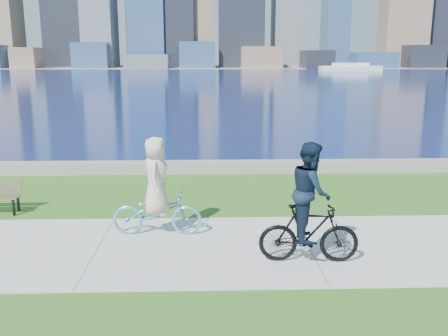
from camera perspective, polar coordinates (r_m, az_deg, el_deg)
The scene contains 8 objects.
ground at distance 9.82m, azimuth -14.26°, elevation -9.02°, with size 320.00×320.00×0.00m, color #295A17.
concrete_path at distance 9.82m, azimuth -14.26°, elevation -8.97°, with size 80.00×3.50×0.02m, color #ACADA8.
seawall at distance 15.62m, azimuth -9.54°, elevation 0.06°, with size 90.00×0.50×0.35m, color gray.
bay_water at distance 81.00m, azimuth -3.40°, elevation 10.34°, with size 320.00×131.00×0.01m, color #0C194E.
far_shore at distance 138.95m, azimuth -2.78°, elevation 11.43°, with size 320.00×30.00×0.12m, color gray.
ferry_far at distance 111.71m, azimuth 14.23°, elevation 11.05°, with size 12.86×3.67×1.75m.
cyclist_woman at distance 10.10m, azimuth -7.70°, elevation -3.52°, with size 0.69×1.82×2.00m.
cyclist_man at distance 8.77m, azimuth 9.76°, elevation -5.06°, with size 0.69×1.77×2.14m.
Camera 1 is at (2.10, -8.89, 3.60)m, focal length 40.00 mm.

